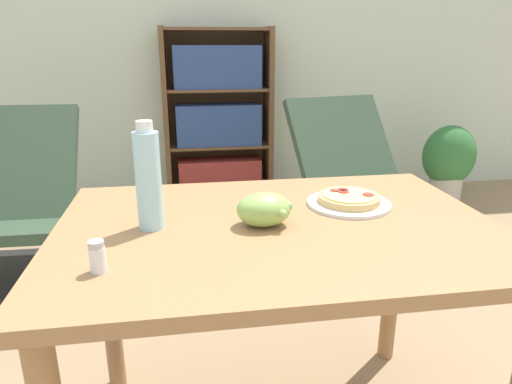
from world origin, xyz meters
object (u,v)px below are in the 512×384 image
at_px(drink_bottle, 148,179).
at_px(potted_plant_floor, 448,162).
at_px(salt_shaker, 97,257).
at_px(lounge_chair_near, 11,234).
at_px(pizza_on_plate, 349,200).
at_px(lounge_chair_far, 355,205).
at_px(grape_bunch, 264,209).
at_px(bookshelf, 218,122).

xyz_separation_m(drink_bottle, potted_plant_floor, (2.04, 1.93, -0.52)).
relative_size(salt_shaker, lounge_chair_near, 0.08).
distance_m(pizza_on_plate, lounge_chair_far, 1.39).
relative_size(grape_bunch, lounge_chair_far, 0.16).
xyz_separation_m(pizza_on_plate, lounge_chair_near, (-1.35, 1.05, -0.46)).
distance_m(drink_bottle, salt_shaker, 0.27).
xyz_separation_m(drink_bottle, lounge_chair_near, (-0.79, 1.14, -0.58)).
relative_size(drink_bottle, potted_plant_floor, 0.45).
bearing_deg(salt_shaker, grape_bunch, 27.28).
bearing_deg(grape_bunch, lounge_chair_near, 132.59).
distance_m(lounge_chair_near, potted_plant_floor, 2.93).
bearing_deg(grape_bunch, lounge_chair_far, 59.44).
bearing_deg(drink_bottle, potted_plant_floor, 43.53).
height_order(lounge_chair_far, bookshelf, bookshelf).
height_order(bookshelf, potted_plant_floor, bookshelf).
distance_m(pizza_on_plate, drink_bottle, 0.58).
xyz_separation_m(pizza_on_plate, lounge_chair_far, (0.51, 1.20, -0.46)).
distance_m(salt_shaker, potted_plant_floor, 3.07).
bearing_deg(pizza_on_plate, salt_shaker, -154.45).
xyz_separation_m(drink_bottle, lounge_chair_far, (1.07, 1.29, -0.58)).
bearing_deg(drink_bottle, pizza_on_plate, 8.57).
xyz_separation_m(salt_shaker, lounge_chair_far, (1.16, 1.52, -0.48)).
bearing_deg(salt_shaker, lounge_chair_far, 52.54).
distance_m(salt_shaker, lounge_chair_near, 1.61).
height_order(salt_shaker, potted_plant_floor, salt_shaker).
xyz_separation_m(pizza_on_plate, bookshelf, (-0.21, 2.26, -0.13)).
bearing_deg(potted_plant_floor, drink_bottle, -136.47).
height_order(pizza_on_plate, potted_plant_floor, pizza_on_plate).
bearing_deg(salt_shaker, drink_bottle, 67.60).
bearing_deg(pizza_on_plate, grape_bunch, -156.97).
relative_size(grape_bunch, bookshelf, 0.11).
distance_m(lounge_chair_far, potted_plant_floor, 1.17).
xyz_separation_m(bookshelf, potted_plant_floor, (1.69, -0.41, -0.28)).
distance_m(grape_bunch, drink_bottle, 0.30).
xyz_separation_m(pizza_on_plate, drink_bottle, (-0.56, -0.08, 0.12)).
height_order(grape_bunch, salt_shaker, grape_bunch).
bearing_deg(pizza_on_plate, lounge_chair_far, 67.18).
distance_m(pizza_on_plate, lounge_chair_near, 1.77).
xyz_separation_m(grape_bunch, bookshelf, (0.06, 2.37, -0.16)).
relative_size(lounge_chair_near, potted_plant_floor, 1.42).
distance_m(pizza_on_plate, potted_plant_floor, 2.40).
relative_size(pizza_on_plate, drink_bottle, 0.88).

